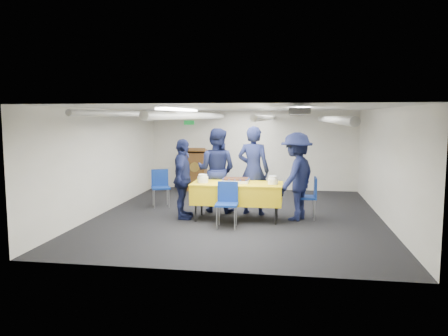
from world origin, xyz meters
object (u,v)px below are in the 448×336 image
(chair_near, at_px, (227,200))
(sailor_d, at_px, (296,176))
(sheet_cake, at_px, (236,180))
(sailor_b, at_px, (216,170))
(serving_table, at_px, (237,193))
(chair_left, at_px, (160,184))
(sailor_c, at_px, (183,179))
(sailor_a, at_px, (253,170))
(chair_right, at_px, (310,194))
(podium, at_px, (196,169))

(chair_near, xyz_separation_m, sailor_d, (1.32, 0.79, 0.37))
(sheet_cake, bearing_deg, sailor_b, 127.72)
(serving_table, distance_m, chair_left, 2.28)
(serving_table, height_order, sailor_c, sailor_c)
(sailor_a, bearing_deg, sailor_c, 36.74)
(chair_right, relative_size, sailor_b, 0.47)
(sailor_c, bearing_deg, chair_left, 29.76)
(chair_right, bearing_deg, sailor_a, 167.47)
(chair_left, relative_size, sailor_d, 0.48)
(serving_table, xyz_separation_m, sailor_b, (-0.56, 0.74, 0.38))
(sailor_a, distance_m, sailor_d, 1.00)
(chair_near, relative_size, sailor_d, 0.48)
(chair_near, relative_size, chair_left, 1.00)
(serving_table, distance_m, sailor_a, 0.77)
(serving_table, relative_size, sailor_b, 0.99)
(sheet_cake, height_order, chair_right, chair_right)
(sheet_cake, height_order, sailor_a, sailor_a)
(sailor_d, bearing_deg, chair_left, -79.67)
(sheet_cake, relative_size, sailor_a, 0.28)
(chair_left, distance_m, sailor_c, 1.49)
(sailor_c, distance_m, sailor_d, 2.35)
(sheet_cake, bearing_deg, serving_table, -60.12)
(sheet_cake, distance_m, chair_right, 1.58)
(chair_right, bearing_deg, chair_left, 166.98)
(sailor_a, height_order, sailor_c, sailor_a)
(podium, bearing_deg, serving_table, -64.94)
(sheet_cake, relative_size, chair_right, 0.63)
(podium, bearing_deg, sailor_d, -49.08)
(sailor_b, bearing_deg, serving_table, 138.58)
(serving_table, xyz_separation_m, sailor_c, (-1.13, -0.06, 0.28))
(chair_near, height_order, sailor_b, sailor_b)
(sheet_cake, distance_m, chair_near, 0.71)
(serving_table, distance_m, podium, 3.82)
(chair_right, relative_size, sailor_a, 0.45)
(chair_near, bearing_deg, sailor_a, 71.30)
(sheet_cake, xyz_separation_m, sailor_b, (-0.53, 0.68, 0.12))
(sheet_cake, distance_m, sailor_c, 1.11)
(serving_table, relative_size, chair_right, 2.14)
(serving_table, distance_m, chair_near, 0.60)
(podium, relative_size, sailor_b, 0.67)
(sheet_cake, relative_size, podium, 0.44)
(sailor_c, bearing_deg, sailor_a, -70.96)
(sheet_cake, height_order, chair_near, chair_near)
(chair_near, relative_size, sailor_a, 0.45)
(chair_near, bearing_deg, sheet_cake, 82.35)
(serving_table, height_order, sailor_a, sailor_a)
(sailor_b, distance_m, sailor_c, 0.99)
(chair_near, distance_m, sailor_c, 1.18)
(chair_near, distance_m, sailor_a, 1.32)
(podium, relative_size, chair_near, 1.44)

